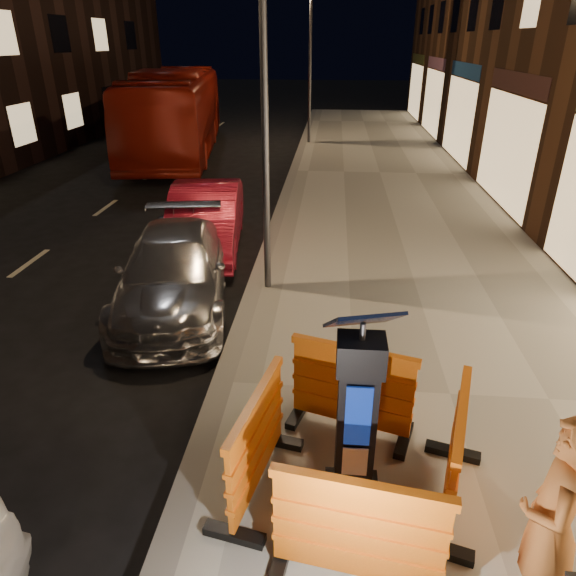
# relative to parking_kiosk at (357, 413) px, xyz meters

# --- Properties ---
(ground_plane) EXTENTS (120.00, 120.00, 0.00)m
(ground_plane) POSITION_rel_parking_kiosk_xyz_m (-1.68, 1.73, -1.16)
(ground_plane) COLOR black
(ground_plane) RESTS_ON ground
(sidewalk) EXTENTS (6.00, 60.00, 0.15)m
(sidewalk) POSITION_rel_parking_kiosk_xyz_m (1.32, 1.73, -1.09)
(sidewalk) COLOR #99978B
(sidewalk) RESTS_ON ground
(kerb) EXTENTS (0.30, 60.00, 0.15)m
(kerb) POSITION_rel_parking_kiosk_xyz_m (-1.68, 1.73, -1.09)
(kerb) COLOR slate
(kerb) RESTS_ON ground
(parking_kiosk) EXTENTS (0.78, 0.78, 2.03)m
(parking_kiosk) POSITION_rel_parking_kiosk_xyz_m (0.00, 0.00, 0.00)
(parking_kiosk) COLOR black
(parking_kiosk) RESTS_ON sidewalk
(barrier_front) EXTENTS (1.53, 0.82, 1.13)m
(barrier_front) POSITION_rel_parking_kiosk_xyz_m (0.00, -0.95, -0.45)
(barrier_front) COLOR orange
(barrier_front) RESTS_ON sidewalk
(barrier_back) EXTENTS (1.56, 1.00, 1.13)m
(barrier_back) POSITION_rel_parking_kiosk_xyz_m (0.00, 0.95, -0.45)
(barrier_back) COLOR orange
(barrier_back) RESTS_ON sidewalk
(barrier_kerbside) EXTENTS (0.89, 1.54, 1.13)m
(barrier_kerbside) POSITION_rel_parking_kiosk_xyz_m (-0.95, 0.00, -0.45)
(barrier_kerbside) COLOR orange
(barrier_kerbside) RESTS_ON sidewalk
(barrier_bldgside) EXTENTS (0.97, 1.56, 1.13)m
(barrier_bldgside) POSITION_rel_parking_kiosk_xyz_m (0.95, 0.00, -0.45)
(barrier_bldgside) COLOR orange
(barrier_bldgside) RESTS_ON sidewalk
(car_silver) EXTENTS (2.55, 4.73, 1.30)m
(car_silver) POSITION_rel_parking_kiosk_xyz_m (-3.01, 4.18, -1.16)
(car_silver) COLOR #B4B4B9
(car_silver) RESTS_ON ground
(car_red) EXTENTS (1.99, 4.40, 1.40)m
(car_red) POSITION_rel_parking_kiosk_xyz_m (-3.10, 6.94, -1.16)
(car_red) COLOR maroon
(car_red) RESTS_ON ground
(bus_doubledecker) EXTENTS (4.51, 12.02, 3.27)m
(bus_doubledecker) POSITION_rel_parking_kiosk_xyz_m (-6.72, 17.48, -1.16)
(bus_doubledecker) COLOR maroon
(bus_doubledecker) RESTS_ON ground
(man) EXTENTS (0.67, 0.81, 1.91)m
(man) POSITION_rel_parking_kiosk_xyz_m (1.37, -1.05, -0.06)
(man) COLOR #AA5E29
(man) RESTS_ON sidewalk
(street_lamp_mid) EXTENTS (0.12, 0.12, 6.00)m
(street_lamp_mid) POSITION_rel_parking_kiosk_xyz_m (-1.43, 4.73, 1.99)
(street_lamp_mid) COLOR #3F3F44
(street_lamp_mid) RESTS_ON sidewalk
(street_lamp_far) EXTENTS (0.12, 0.12, 6.00)m
(street_lamp_far) POSITION_rel_parking_kiosk_xyz_m (-1.43, 19.73, 1.99)
(street_lamp_far) COLOR #3F3F44
(street_lamp_far) RESTS_ON sidewalk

